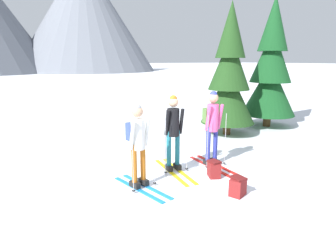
{
  "coord_description": "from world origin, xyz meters",
  "views": [
    {
      "loc": [
        -3.33,
        -5.36,
        2.58
      ],
      "look_at": [
        0.04,
        0.42,
        1.05
      ],
      "focal_mm": 31.08,
      "sensor_mm": 36.0,
      "label": 1
    }
  ],
  "objects": [
    {
      "name": "pine_tree_mid",
      "position": [
        3.49,
        2.23,
        2.04
      ],
      "size": [
        1.85,
        1.85,
        4.46
      ],
      "color": "#51381E",
      "rests_on": "ground"
    },
    {
      "name": "skier_in_pink",
      "position": [
        1.07,
        0.06,
        1.06
      ],
      "size": [
        0.61,
        1.66,
        1.86
      ],
      "color": "red",
      "rests_on": "ground"
    },
    {
      "name": "skier_in_white",
      "position": [
        -1.03,
        -0.2,
        0.98
      ],
      "size": [
        0.64,
        1.61,
        1.74
      ],
      "color": "#1E84D1",
      "rests_on": "ground"
    },
    {
      "name": "ground_plane",
      "position": [
        0.0,
        0.0,
        0.0
      ],
      "size": [
        400.0,
        400.0,
        0.0
      ],
      "primitive_type": "plane",
      "color": "white"
    },
    {
      "name": "skier_in_black",
      "position": [
        0.06,
        0.22,
        1.0
      ],
      "size": [
        0.61,
        1.78,
        1.8
      ],
      "color": "yellow",
      "rests_on": "ground"
    },
    {
      "name": "pine_tree_near",
      "position": [
        5.74,
        2.41,
        2.24
      ],
      "size": [
        2.03,
        2.03,
        4.9
      ],
      "color": "#51381E",
      "rests_on": "ground"
    },
    {
      "name": "backpack_on_snow_front",
      "position": [
        0.65,
        -0.57,
        0.19
      ],
      "size": [
        0.35,
        0.39,
        0.38
      ],
      "color": "maroon",
      "rests_on": "ground"
    },
    {
      "name": "backpack_on_snow_beside",
      "position": [
        0.47,
        -1.53,
        0.19
      ],
      "size": [
        0.39,
        0.34,
        0.38
      ],
      "color": "maroon",
      "rests_on": "ground"
    },
    {
      "name": "mountain_ridge_distant",
      "position": [
        -0.12,
        65.2,
        13.78
      ],
      "size": [
        58.17,
        36.87,
        28.0
      ],
      "color": "slate",
      "rests_on": "ground"
    }
  ]
}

